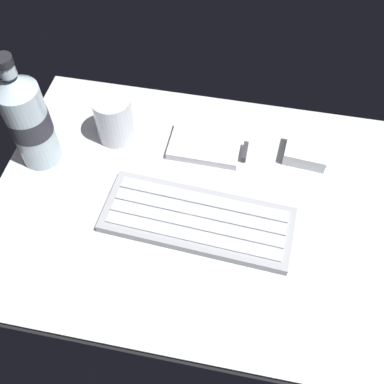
{
  "coord_description": "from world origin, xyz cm",
  "views": [
    {
      "loc": [
        7.6,
        -38.73,
        60.4
      ],
      "look_at": [
        0.0,
        0.0,
        3.0
      ],
      "focal_mm": 42.52,
      "sensor_mm": 36.0,
      "label": 1
    }
  ],
  "objects_px": {
    "keyboard": "(198,219)",
    "water_bottle": "(28,119)",
    "juice_cup": "(114,120)",
    "charger_block": "(306,152)",
    "handheld_device": "(209,146)"
  },
  "relations": [
    {
      "from": "juice_cup",
      "to": "charger_block",
      "type": "bearing_deg",
      "value": 2.6
    },
    {
      "from": "handheld_device",
      "to": "charger_block",
      "type": "relative_size",
      "value": 1.84
    },
    {
      "from": "water_bottle",
      "to": "keyboard",
      "type": "bearing_deg",
      "value": -15.5
    },
    {
      "from": "keyboard",
      "to": "handheld_device",
      "type": "bearing_deg",
      "value": 93.4
    },
    {
      "from": "juice_cup",
      "to": "water_bottle",
      "type": "height_order",
      "value": "water_bottle"
    },
    {
      "from": "charger_block",
      "to": "juice_cup",
      "type": "bearing_deg",
      "value": -177.4
    },
    {
      "from": "juice_cup",
      "to": "charger_block",
      "type": "distance_m",
      "value": 0.33
    },
    {
      "from": "keyboard",
      "to": "handheld_device",
      "type": "height_order",
      "value": "keyboard"
    },
    {
      "from": "keyboard",
      "to": "water_bottle",
      "type": "xyz_separation_m",
      "value": [
        -0.28,
        0.08,
        0.08
      ]
    },
    {
      "from": "keyboard",
      "to": "water_bottle",
      "type": "relative_size",
      "value": 1.42
    },
    {
      "from": "keyboard",
      "to": "juice_cup",
      "type": "bearing_deg",
      "value": 139.37
    },
    {
      "from": "keyboard",
      "to": "water_bottle",
      "type": "distance_m",
      "value": 0.31
    },
    {
      "from": "juice_cup",
      "to": "charger_block",
      "type": "xyz_separation_m",
      "value": [
        0.33,
        0.01,
        -0.03
      ]
    },
    {
      "from": "keyboard",
      "to": "juice_cup",
      "type": "distance_m",
      "value": 0.23
    },
    {
      "from": "juice_cup",
      "to": "water_bottle",
      "type": "distance_m",
      "value": 0.14
    }
  ]
}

